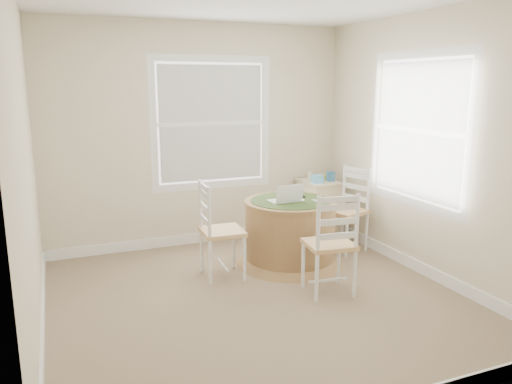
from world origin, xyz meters
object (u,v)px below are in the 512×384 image
chair_left (222,231)px  chair_near (329,244)px  corner_chest (318,208)px  laptop (286,199)px  chair_right (345,211)px  round_table (290,229)px

chair_left → chair_near: 1.08m
corner_chest → laptop: bearing=-137.9°
chair_left → chair_near: (0.78, -0.75, 0.00)m
chair_right → corner_chest: (-0.01, 0.60, -0.12)m
round_table → chair_left: bearing=-172.6°
round_table → chair_right: 0.80m
chair_left → corner_chest: bearing=-58.8°
laptop → corner_chest: laptop is taller
chair_near → laptop: (-0.06, 0.80, 0.25)m
chair_right → laptop: 0.91m
chair_left → chair_right: bearing=-78.5°
chair_left → corner_chest: (1.56, 0.84, -0.12)m
round_table → chair_near: size_ratio=1.22×
corner_chest → chair_left: bearing=-152.7°
laptop → round_table: bearing=-154.4°
chair_right → corner_chest: 0.62m
chair_left → chair_near: bearing=-131.2°
round_table → chair_left: (-0.79, -0.09, 0.09)m
corner_chest → chair_right: bearing=-90.1°
round_table → chair_left: 0.80m
corner_chest → chair_near: bearing=-117.2°
chair_right → corner_chest: bearing=164.8°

